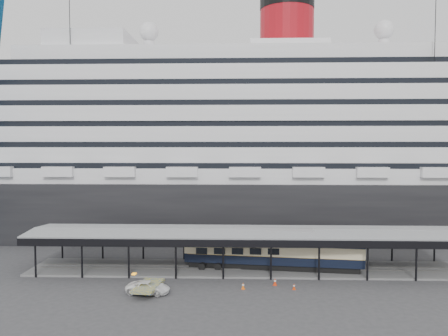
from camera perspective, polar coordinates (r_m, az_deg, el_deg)
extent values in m
plane|color=#343436|center=(53.77, 3.04, -14.60)|extent=(200.00, 200.00, 0.00)
cube|color=black|center=(84.01, 2.59, -4.70)|extent=(130.00, 30.00, 10.00)
cylinder|color=#9D0C15|center=(86.37, 8.20, 17.14)|extent=(10.00, 10.00, 9.00)
cylinder|color=black|center=(87.81, 8.23, 20.47)|extent=(10.10, 10.10, 2.50)
sphere|color=silver|center=(87.60, -9.77, 17.13)|extent=(3.60, 3.60, 3.60)
sphere|color=silver|center=(90.14, 20.16, 16.58)|extent=(3.60, 3.60, 3.60)
cube|color=slate|center=(58.52, 2.94, -13.00)|extent=(56.00, 8.00, 0.24)
cube|color=slate|center=(57.79, 2.95, -13.05)|extent=(54.00, 0.08, 0.10)
cube|color=slate|center=(59.17, 2.92, -12.66)|extent=(54.00, 0.08, 0.10)
cube|color=black|center=(53.09, 3.05, -9.85)|extent=(56.00, 0.18, 0.90)
cube|color=black|center=(61.89, 2.87, -8.00)|extent=(56.00, 0.18, 0.90)
cube|color=slate|center=(57.34, 2.95, -8.14)|extent=(56.00, 9.00, 0.24)
cylinder|color=black|center=(78.56, -19.34, 8.20)|extent=(0.12, 0.12, 47.21)
cylinder|color=black|center=(78.42, 25.68, 8.08)|extent=(0.12, 0.12, 47.21)
imported|color=white|center=(50.26, -9.87, -15.11)|extent=(5.00, 2.78, 1.32)
cube|color=black|center=(58.56, 6.35, -12.52)|extent=(21.95, 5.06, 0.73)
cube|color=black|center=(58.31, 6.36, -11.63)|extent=(23.04, 5.60, 1.14)
cube|color=beige|center=(58.01, 6.37, -10.44)|extent=(23.04, 5.64, 1.35)
cube|color=black|center=(57.81, 6.37, -9.59)|extent=(23.04, 5.60, 0.42)
cube|color=orange|center=(51.17, 2.51, -15.50)|extent=(0.50, 0.50, 0.03)
cone|color=orange|center=(51.05, 2.51, -15.09)|extent=(0.42, 0.42, 0.76)
cylinder|color=white|center=(51.02, 2.51, -15.01)|extent=(0.24, 0.24, 0.15)
cube|color=red|center=(51.59, 9.13, -15.38)|extent=(0.44, 0.44, 0.03)
cone|color=red|center=(51.48, 9.14, -15.02)|extent=(0.37, 0.37, 0.69)
cylinder|color=white|center=(51.46, 9.14, -14.94)|extent=(0.22, 0.22, 0.13)
cube|color=red|center=(52.74, 6.67, -14.95)|extent=(0.55, 0.55, 0.03)
cone|color=red|center=(52.61, 6.67, -14.52)|extent=(0.46, 0.46, 0.82)
cylinder|color=white|center=(52.59, 6.67, -14.43)|extent=(0.26, 0.26, 0.16)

